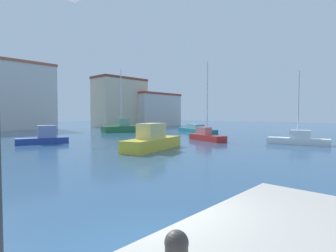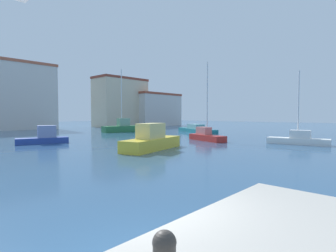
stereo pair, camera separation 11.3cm
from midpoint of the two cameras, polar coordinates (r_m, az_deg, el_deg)
water at (r=29.54m, az=-9.65°, el=-2.76°), size 160.00×160.00×0.00m
sailboat_green_inner_mooring at (r=41.39m, az=-9.87°, el=-0.29°), size 6.15×3.12×9.67m
sailboat_white_far_right at (r=26.41m, az=26.52°, el=-2.54°), size 2.18×5.28×6.60m
motorboat_teal_mid_harbor at (r=40.30m, az=6.25°, el=-0.77°), size 5.92×8.96×1.24m
sailboat_red_near_pier at (r=27.53m, az=8.40°, el=-2.00°), size 2.81×4.95×8.07m
motorboat_blue_distant_east at (r=26.98m, az=-25.17°, el=-2.20°), size 4.59×2.51×1.68m
motorboat_yellow_outer_mooring at (r=20.12m, az=-3.37°, el=-3.15°), size 6.35×3.24×2.02m
harbor_office at (r=55.82m, az=-30.26°, el=5.61°), size 12.59×8.46×12.13m
yacht_club at (r=60.59m, az=-10.18°, el=5.07°), size 11.73×6.05×10.95m
warehouse_block at (r=65.41m, az=-3.03°, el=3.59°), size 12.79×7.46×7.94m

